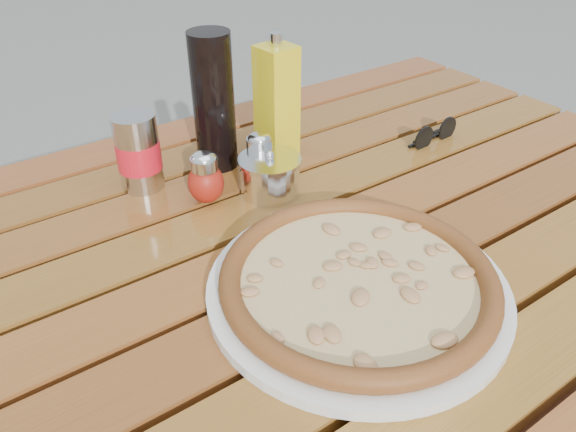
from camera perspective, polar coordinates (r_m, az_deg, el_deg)
table at (r=0.81m, az=0.82°, el=-6.87°), size 1.40×0.90×0.75m
plate at (r=0.68m, az=7.06°, el=-7.35°), size 0.46×0.46×0.01m
pizza at (r=0.67m, az=7.16°, el=-6.34°), size 0.36×0.36×0.03m
pepper_shaker at (r=0.84m, az=-8.38°, el=3.82°), size 0.06×0.06×0.08m
oregano_shaker at (r=0.88m, az=-2.88°, el=5.92°), size 0.07×0.07×0.08m
dark_bottle at (r=0.90m, az=-7.57°, el=11.38°), size 0.08×0.08×0.22m
soda_can at (r=0.88m, az=-14.95°, el=6.23°), size 0.09×0.09×0.12m
olive_oil_cruet at (r=0.93m, az=-1.15°, el=11.37°), size 0.06×0.06×0.21m
parmesan_tin at (r=0.85m, az=-1.85°, el=4.19°), size 0.11×0.11×0.07m
sunglasses at (r=1.04m, az=14.65°, el=8.05°), size 0.11×0.03×0.04m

